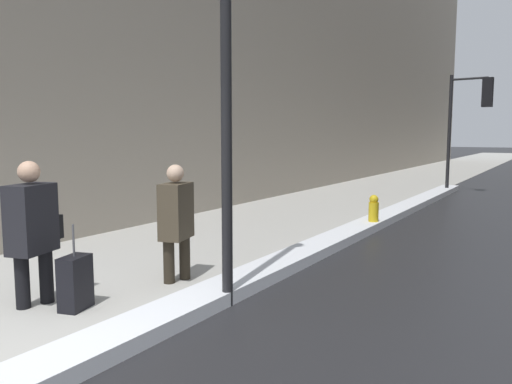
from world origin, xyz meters
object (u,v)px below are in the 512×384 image
Objects in this scene: fire_hydrant at (374,212)px; rolling_suitcase at (75,283)px; pedestrian_in_glasses at (33,227)px; traffic_light_near at (473,108)px; pedestrian_nearside at (176,217)px; lamp_post at (226,2)px.

rolling_suitcase is at bearing -100.96° from fire_hydrant.
pedestrian_in_glasses is 1.70× the size of rolling_suitcase.
pedestrian_nearside is at bearing -92.11° from traffic_light_near.
traffic_light_near is 2.49× the size of pedestrian_nearside.
traffic_light_near is 5.43× the size of fire_hydrant.
fire_hydrant is at bearing 152.67° from pedestrian_nearside.
rolling_suitcase is 6.37m from fire_hydrant.
traffic_light_near is at bearing 156.59° from pedestrian_nearside.
rolling_suitcase is (-0.24, -1.39, -0.54)m from pedestrian_nearside.
lamp_post is 7.95× the size of fire_hydrant.
lamp_post is 12.75m from traffic_light_near.
traffic_light_near is at bearing 156.35° from rolling_suitcase.
pedestrian_in_glasses is 6.64m from fire_hydrant.
pedestrian_nearside reaches higher than fire_hydrant.
pedestrian_in_glasses is at bearing -90.03° from rolling_suitcase.
pedestrian_nearside is 4.98m from fire_hydrant.
pedestrian_in_glasses is (-1.80, -1.15, -2.38)m from lamp_post.
rolling_suitcase is at bearing 89.97° from pedestrian_in_glasses.
pedestrian_nearside is at bearing 138.37° from pedestrian_in_glasses.
fire_hydrant is (1.71, 6.39, -0.55)m from pedestrian_in_glasses.
pedestrian_in_glasses is 1.06× the size of pedestrian_nearside.
lamp_post reaches higher than fire_hydrant.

